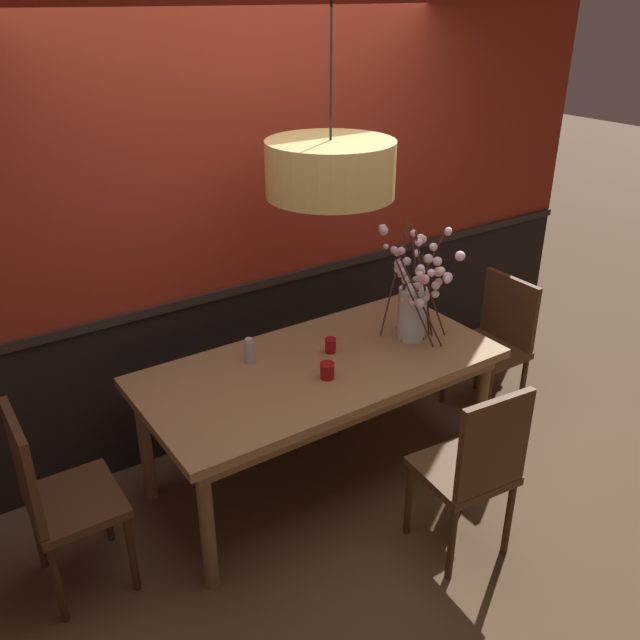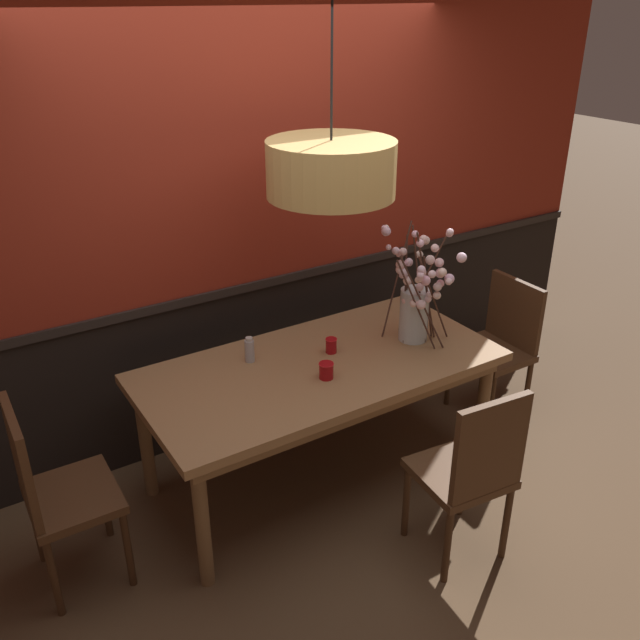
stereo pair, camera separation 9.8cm
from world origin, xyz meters
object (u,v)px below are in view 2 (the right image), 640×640
Objects in this scene: chair_head_east_end at (500,340)px; candle_holder_nearer_center at (331,345)px; chair_far_side_right at (281,327)px; vase_with_blossoms at (416,302)px; candle_holder_nearer_edge at (326,370)px; dining_table at (320,377)px; chair_head_west_end at (53,488)px; pendant_lamp at (331,169)px; condiment_bottle at (250,350)px; chair_near_side_right at (471,469)px.

candle_holder_nearer_center is at bearing 175.98° from chair_head_east_end.
chair_far_side_right reaches higher than chair_head_east_end.
candle_holder_nearer_edge is at bearing -172.44° from vase_with_blossoms.
chair_head_west_end reaches higher than dining_table.
chair_head_east_end reaches higher than candle_holder_nearer_center.
pendant_lamp reaches higher than chair_head_west_end.
vase_with_blossoms is 0.97m from condiment_bottle.
vase_with_blossoms is at bearing -69.88° from chair_far_side_right.
dining_table is 1.63× the size of pendant_lamp.
chair_near_side_right is at bearing -141.37° from chair_head_east_end.
chair_head_west_end is at bearing -177.53° from pendant_lamp.
vase_with_blossoms is 8.05× the size of candle_holder_nearer_edge.
candle_holder_nearer_edge is 0.07× the size of pendant_lamp.
chair_near_side_right is 1.02m from vase_with_blossoms.
vase_with_blossoms is 0.69m from candle_holder_nearer_edge.
condiment_bottle is (-0.25, 0.37, 0.02)m from candle_holder_nearer_edge.
vase_with_blossoms reaches higher than candle_holder_nearer_center.
candle_holder_nearer_center is (-0.15, 0.98, 0.26)m from chair_near_side_right.
candle_holder_nearer_center is at bearing 32.13° from pendant_lamp.
vase_with_blossoms is (0.33, 0.85, 0.46)m from chair_near_side_right.
pendant_lamp is at bearing 166.36° from vase_with_blossoms.
candle_holder_nearer_edge is at bearing 113.03° from chair_near_side_right.
candle_holder_nearer_edge is at bearing -5.90° from chair_head_west_end.
chair_near_side_right is at bearing -89.60° from chair_far_side_right.
chair_far_side_right is 10.96× the size of candle_holder_nearer_edge.
chair_near_side_right reaches higher than chair_far_side_right.
chair_head_west_end is 0.82× the size of pendant_lamp.
chair_far_side_right is 1.44m from chair_head_east_end.
chair_far_side_right is 11.19× the size of candle_holder_nearer_center.
condiment_bottle reaches higher than dining_table.
dining_table is at bearing 69.41° from candle_holder_nearer_edge.
chair_head_west_end is 1.18m from condiment_bottle.
dining_table is 22.55× the size of candle_holder_nearer_center.
candle_holder_nearer_center is 0.98m from pendant_lamp.
chair_head_west_end is (-2.81, 0.01, 0.03)m from chair_head_east_end.
chair_head_east_end is at bearing 3.12° from vase_with_blossoms.
vase_with_blossoms is at bearing -17.43° from condiment_bottle.
chair_far_side_right is at bearing 90.40° from chair_near_side_right.
dining_table is 1.43m from chair_head_west_end.
candle_holder_nearer_center is (-0.14, -0.81, 0.27)m from chair_far_side_right.
chair_head_east_end is 1.29× the size of vase_with_blossoms.
candle_holder_nearer_center is at bearing 51.48° from candle_holder_nearer_edge.
candle_holder_nearer_edge reaches higher than dining_table.
chair_head_east_end is (1.11, 0.89, -0.02)m from chair_near_side_right.
candle_holder_nearer_edge is 0.45m from condiment_bottle.
chair_near_side_right is at bearing -111.52° from vase_with_blossoms.
vase_with_blossoms reaches higher than chair_far_side_right.
vase_with_blossoms reaches higher than dining_table.
condiment_bottle is at bearing -130.38° from chair_far_side_right.
candle_holder_nearer_edge is (1.37, -0.14, 0.25)m from chair_head_west_end.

